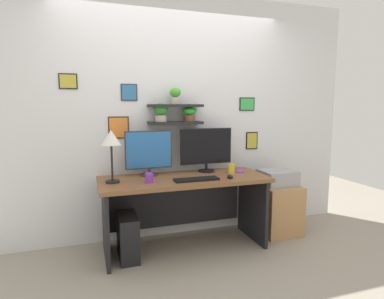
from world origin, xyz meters
name	(u,v)px	position (x,y,z in m)	size (l,w,h in m)	color
ground_plane	(184,247)	(0.00, 0.00, 0.00)	(8.00, 8.00, 0.00)	gray
back_wall_assembly	(173,117)	(0.00, 0.44, 1.35)	(4.40, 0.24, 2.70)	silver
desk	(183,196)	(0.00, 0.06, 0.54)	(1.70, 0.68, 0.75)	brown
monitor_left	(149,152)	(-0.32, 0.22, 0.99)	(0.49, 0.18, 0.47)	#2D2D33
monitor_right	(206,148)	(0.32, 0.22, 1.01)	(0.59, 0.18, 0.48)	black
keyboard	(196,179)	(0.08, -0.16, 0.76)	(0.44, 0.14, 0.02)	black
computer_mouse	(230,177)	(0.43, -0.18, 0.77)	(0.06, 0.09, 0.03)	black
desk_lamp	(111,141)	(-0.71, 0.00, 1.15)	(0.18, 0.18, 0.50)	black
cell_phone	(240,171)	(0.68, 0.09, 0.76)	(0.07, 0.14, 0.01)	purple
coffee_mug	(149,178)	(-0.38, -0.10, 0.80)	(0.08, 0.08, 0.09)	purple
pen_cup	(231,169)	(0.54, 0.04, 0.80)	(0.07, 0.07, 0.10)	yellow
drawer_cabinet	(276,208)	(1.15, 0.07, 0.28)	(0.44, 0.50, 0.57)	tan
printer	(277,178)	(1.15, 0.07, 0.65)	(0.38, 0.34, 0.17)	#9E9EA3
computer_tower_left	(128,237)	(-0.59, -0.05, 0.22)	(0.18, 0.40, 0.43)	black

